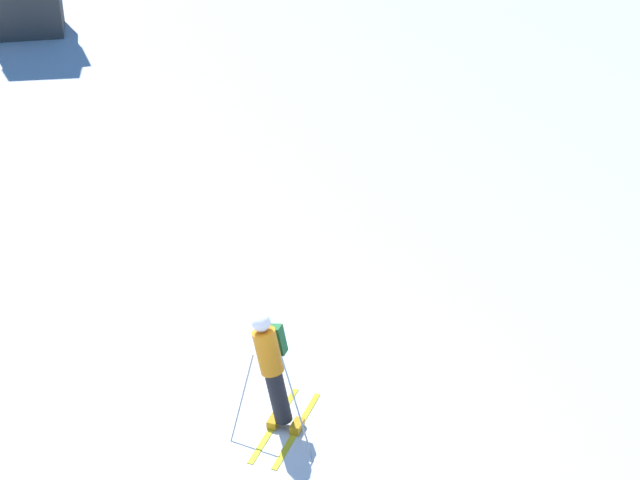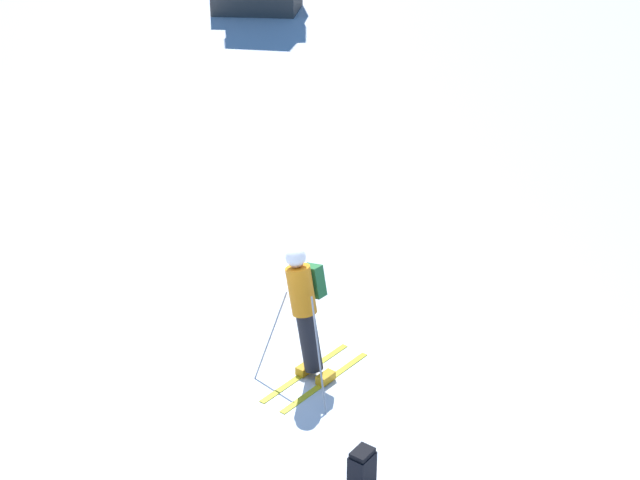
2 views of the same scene
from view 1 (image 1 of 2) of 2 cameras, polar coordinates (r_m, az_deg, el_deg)
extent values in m
plane|color=white|center=(13.32, -4.95, -12.26)|extent=(300.00, 300.00, 0.00)
cube|color=yellow|center=(13.45, -2.94, -11.70)|extent=(1.06, 1.57, 0.01)
cube|color=yellow|center=(13.34, -1.48, -12.04)|extent=(1.06, 1.57, 0.01)
cube|color=orange|center=(13.41, -2.95, -11.48)|extent=(0.27, 0.31, 0.12)
cube|color=orange|center=(13.30, -1.48, -11.82)|extent=(0.27, 0.31, 0.12)
cylinder|color=black|center=(13.09, -2.68, -9.94)|extent=(0.49, 0.44, 0.88)
cylinder|color=orange|center=(12.70, -3.35, -7.14)|extent=(0.57, 0.53, 0.72)
sphere|color=tan|center=(12.48, -3.76, -5.38)|extent=(0.37, 0.35, 0.28)
sphere|color=silver|center=(12.46, -3.79, -5.26)|extent=(0.42, 0.41, 0.32)
cube|color=#236633|center=(12.88, -2.93, -6.39)|extent=(0.40, 0.35, 0.48)
cylinder|color=#B7B7BC|center=(12.98, -5.01, -10.06)|extent=(0.45, 0.36, 1.23)
cylinder|color=#B7B7BC|center=(12.69, -1.46, -10.73)|extent=(0.30, 0.80, 1.31)
camera|label=2|loc=(3.42, 66.79, -16.07)|focal=50.00mm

